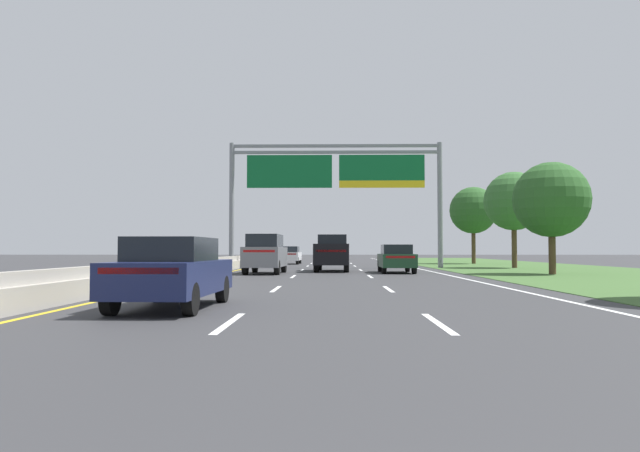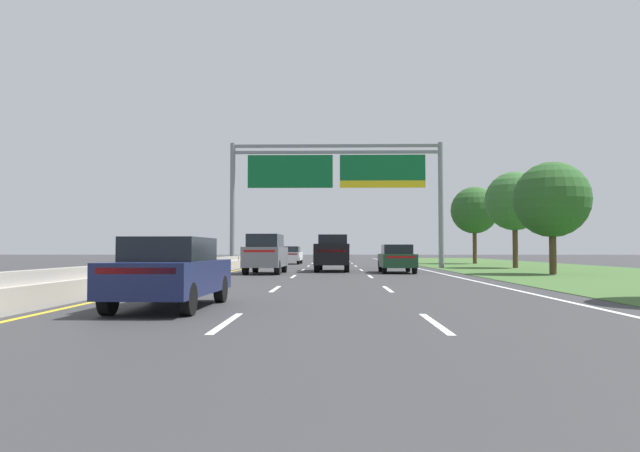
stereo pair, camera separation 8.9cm
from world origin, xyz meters
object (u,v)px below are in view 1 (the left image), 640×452
(car_grey_left_lane_suv, at_px, (265,253))
(car_white_left_lane_sedan, at_px, (290,255))
(car_darkgreen_right_lane_sedan, at_px, (396,258))
(roadside_tree_distant, at_px, (473,210))
(overhead_sign_gantry, at_px, (336,178))
(roadside_tree_far, at_px, (514,201))
(car_navy_left_lane_sedan, at_px, (172,271))
(roadside_tree_mid, at_px, (551,200))
(pickup_truck_black, at_px, (332,253))

(car_grey_left_lane_suv, bearing_deg, car_white_left_lane_sedan, 2.04)
(car_darkgreen_right_lane_sedan, height_order, roadside_tree_distant, roadside_tree_distant)
(overhead_sign_gantry, xyz_separation_m, car_darkgreen_right_lane_sedan, (3.32, -8.39, -5.53))
(overhead_sign_gantry, bearing_deg, roadside_tree_far, -0.48)
(roadside_tree_far, distance_m, roadside_tree_distant, 12.26)
(car_darkgreen_right_lane_sedan, bearing_deg, overhead_sign_gantry, 22.09)
(overhead_sign_gantry, height_order, car_white_left_lane_sedan, overhead_sign_gantry)
(car_navy_left_lane_sedan, height_order, car_darkgreen_right_lane_sedan, same)
(car_grey_left_lane_suv, xyz_separation_m, roadside_tree_mid, (15.07, -0.81, 2.80))
(overhead_sign_gantry, relative_size, roadside_tree_mid, 2.56)
(pickup_truck_black, distance_m, car_navy_left_lane_sedan, 22.70)
(car_white_left_lane_sedan, relative_size, roadside_tree_distant, 0.64)
(overhead_sign_gantry, bearing_deg, roadside_tree_mid, -43.24)
(car_white_left_lane_sedan, xyz_separation_m, roadside_tree_far, (16.46, -11.41, 3.84))
(car_darkgreen_right_lane_sedan, xyz_separation_m, roadside_tree_distant, (9.24, 20.54, 4.01))
(overhead_sign_gantry, relative_size, roadside_tree_distant, 2.16)
(overhead_sign_gantry, xyz_separation_m, roadside_tree_far, (12.45, -0.11, -1.69))
(car_white_left_lane_sedan, xyz_separation_m, roadside_tree_distant, (16.57, 0.85, 4.01))
(car_navy_left_lane_sedan, bearing_deg, overhead_sign_gantry, -6.23)
(car_darkgreen_right_lane_sedan, bearing_deg, car_navy_left_lane_sedan, 160.85)
(pickup_truck_black, xyz_separation_m, car_white_left_lane_sedan, (-3.75, 17.41, -0.26))
(car_darkgreen_right_lane_sedan, bearing_deg, car_grey_left_lane_suv, 100.98)
(pickup_truck_black, bearing_deg, car_grey_left_lane_suv, 136.56)
(car_darkgreen_right_lane_sedan, bearing_deg, pickup_truck_black, 57.96)
(roadside_tree_distant, bearing_deg, roadside_tree_far, -90.54)
(roadside_tree_distant, bearing_deg, car_darkgreen_right_lane_sedan, -114.23)
(roadside_tree_mid, distance_m, roadside_tree_distant, 22.74)
(pickup_truck_black, bearing_deg, roadside_tree_mid, -109.55)
(car_navy_left_lane_sedan, height_order, roadside_tree_distant, roadside_tree_distant)
(car_grey_left_lane_suv, bearing_deg, roadside_tree_mid, -91.41)
(car_navy_left_lane_sedan, relative_size, car_white_left_lane_sedan, 1.00)
(pickup_truck_black, distance_m, car_white_left_lane_sedan, 17.81)
(pickup_truck_black, distance_m, car_grey_left_lane_suv, 5.11)
(roadside_tree_mid, bearing_deg, overhead_sign_gantry, 136.76)
(roadside_tree_mid, height_order, roadside_tree_distant, roadside_tree_distant)
(pickup_truck_black, bearing_deg, overhead_sign_gantry, -0.84)
(overhead_sign_gantry, distance_m, car_navy_left_lane_sedan, 29.30)
(overhead_sign_gantry, distance_m, roadside_tree_distant, 17.55)
(car_darkgreen_right_lane_sedan, bearing_deg, roadside_tree_far, -47.30)
(car_grey_left_lane_suv, bearing_deg, car_darkgreen_right_lane_sedan, -77.85)
(car_grey_left_lane_suv, height_order, car_darkgreen_right_lane_sedan, car_grey_left_lane_suv)
(roadside_tree_far, bearing_deg, car_grey_left_lane_suv, -149.50)
(car_darkgreen_right_lane_sedan, bearing_deg, roadside_tree_mid, -104.72)
(roadside_tree_distant, bearing_deg, car_white_left_lane_sedan, -177.07)
(car_navy_left_lane_sedan, bearing_deg, car_darkgreen_right_lane_sedan, -18.16)
(car_navy_left_lane_sedan, height_order, car_white_left_lane_sedan, same)
(car_grey_left_lane_suv, relative_size, roadside_tree_distant, 0.68)
(overhead_sign_gantry, xyz_separation_m, car_white_left_lane_sedan, (-4.01, 11.31, -5.53))
(car_grey_left_lane_suv, relative_size, car_navy_left_lane_sedan, 1.07)
(car_grey_left_lane_suv, distance_m, car_darkgreen_right_lane_sedan, 7.32)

